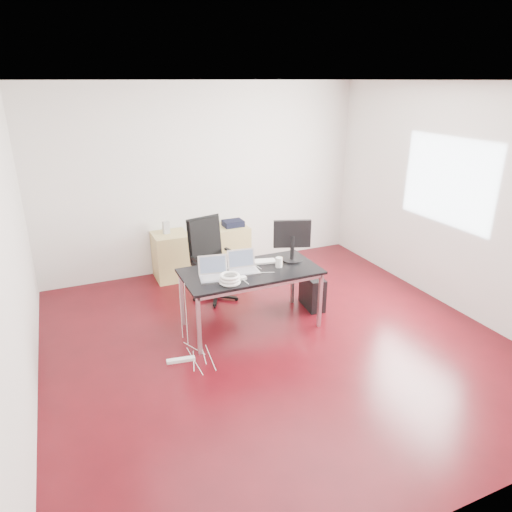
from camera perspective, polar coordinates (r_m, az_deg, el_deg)
name	(u,v)px	position (r m, az deg, el deg)	size (l,w,h in m)	color
room_shell	(280,224)	(4.77, 3.04, 4.07)	(5.00, 5.00, 5.00)	#3A060C
desk	(251,274)	(5.34, -0.69, -2.32)	(1.60, 0.80, 0.73)	black
office_chair	(211,255)	(6.15, -5.63, 0.12)	(0.57, 0.60, 1.08)	black
filing_cabinet_left	(171,256)	(6.90, -10.53, -0.01)	(0.50, 0.50, 0.70)	tan
filing_cabinet_right	(231,247)	(7.15, -3.19, 1.09)	(0.50, 0.50, 0.70)	tan
pc_tower	(312,291)	(6.02, 7.06, -4.39)	(0.20, 0.45, 0.44)	black
wastebasket	(237,266)	(6.99, -2.37, -1.23)	(0.24, 0.24, 0.28)	black
power_strip	(181,360)	(5.04, -9.37, -12.70)	(0.30, 0.06, 0.04)	white
laptop_left	(214,273)	(5.13, -5.24, -2.11)	(0.37, 0.31, 0.23)	silver
laptop_right	(243,266)	(5.29, -1.59, -1.28)	(0.35, 0.28, 0.23)	silver
monitor	(292,238)	(5.53, 4.53, 2.22)	(0.44, 0.26, 0.51)	black
keyboard	(257,262)	(5.53, 0.19, -0.73)	(0.44, 0.14, 0.02)	white
cup_white	(279,262)	(5.39, 2.88, -0.79)	(0.08, 0.08, 0.12)	white
cup_brown	(280,261)	(5.45, 2.99, -0.63)	(0.08, 0.08, 0.10)	#56351D
cable_coil	(230,279)	(4.97, -3.29, -2.88)	(0.24, 0.24, 0.11)	white
power_adapter	(243,278)	(5.09, -1.65, -2.73)	(0.07, 0.07, 0.03)	white
speaker	(166,227)	(6.79, -11.18, 3.52)	(0.09, 0.08, 0.18)	#9E9E9E
navy_garment	(233,223)	(7.02, -2.88, 4.11)	(0.30, 0.24, 0.09)	black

